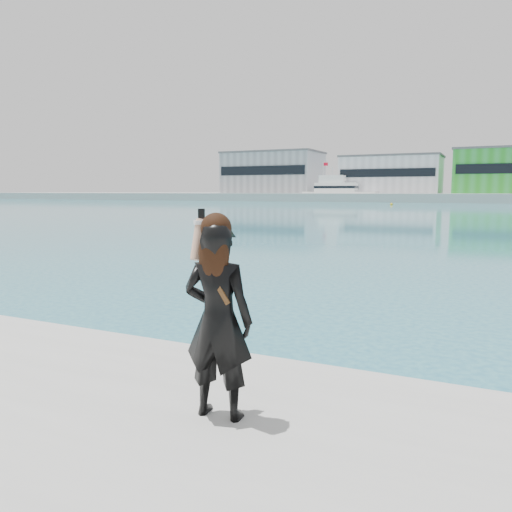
% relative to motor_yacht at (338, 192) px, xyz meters
% --- Properties ---
extents(ground, '(500.00, 500.00, 0.00)m').
position_rel_motor_yacht_xyz_m(ground, '(33.06, -117.62, -2.37)').
color(ground, '#1B5F80').
rests_on(ground, ground).
extents(far_quay, '(320.00, 40.00, 2.00)m').
position_rel_motor_yacht_xyz_m(far_quay, '(33.06, 12.38, -1.37)').
color(far_quay, '#9E9E99').
rests_on(far_quay, ground).
extents(warehouse_grey_left, '(26.52, 16.36, 11.50)m').
position_rel_motor_yacht_xyz_m(warehouse_grey_left, '(-21.94, 10.36, 5.39)').
color(warehouse_grey_left, gray).
rests_on(warehouse_grey_left, far_quay).
extents(warehouse_white, '(24.48, 15.35, 9.50)m').
position_rel_motor_yacht_xyz_m(warehouse_white, '(11.06, 10.36, 4.39)').
color(warehouse_white, silver).
rests_on(warehouse_white, far_quay).
extents(flagpole_left, '(1.28, 0.16, 8.00)m').
position_rel_motor_yacht_xyz_m(flagpole_left, '(-4.84, 3.38, 4.17)').
color(flagpole_left, silver).
rests_on(flagpole_left, far_quay).
extents(motor_yacht, '(18.25, 5.69, 8.43)m').
position_rel_motor_yacht_xyz_m(motor_yacht, '(0.00, 0.00, 0.00)').
color(motor_yacht, white).
rests_on(motor_yacht, ground).
extents(buoy_far, '(0.50, 0.50, 0.50)m').
position_rel_motor_yacht_xyz_m(buoy_far, '(17.91, -27.10, -2.37)').
color(buoy_far, '#F2B00C').
rests_on(buoy_far, ground).
extents(woman, '(0.60, 0.42, 1.65)m').
position_rel_motor_yacht_xyz_m(woman, '(32.62, -118.12, -0.74)').
color(woman, black).
rests_on(woman, near_quay).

